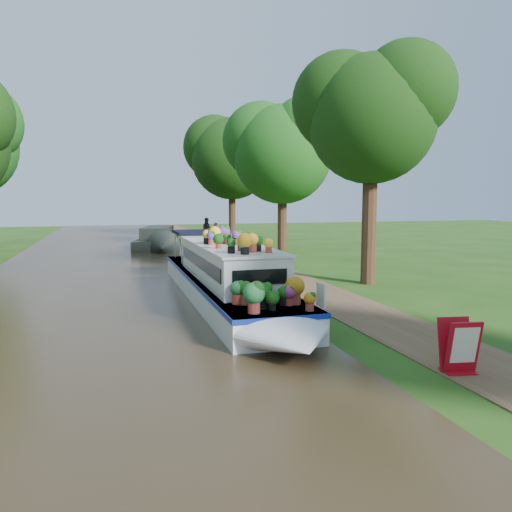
# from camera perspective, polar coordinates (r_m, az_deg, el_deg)

# --- Properties ---
(ground) EXTENTS (100.00, 100.00, 0.00)m
(ground) POSITION_cam_1_polar(r_m,az_deg,el_deg) (15.58, 5.68, -5.62)
(ground) COLOR #1E4210
(ground) RESTS_ON ground
(canal_water) EXTENTS (10.00, 100.00, 0.02)m
(canal_water) POSITION_cam_1_polar(r_m,az_deg,el_deg) (14.48, -17.06, -6.79)
(canal_water) COLOR #2E2314
(canal_water) RESTS_ON ground
(towpath) EXTENTS (2.20, 100.00, 0.03)m
(towpath) POSITION_cam_1_polar(r_m,az_deg,el_deg) (16.06, 9.67, -5.26)
(towpath) COLOR brown
(towpath) RESTS_ON ground
(plant_boat) EXTENTS (2.29, 13.52, 2.27)m
(plant_boat) POSITION_cam_1_polar(r_m,az_deg,el_deg) (15.61, -3.23, -2.40)
(plant_boat) COLOR white
(plant_boat) RESTS_ON canal_water
(tree_near_overhang) EXTENTS (5.52, 5.28, 8.99)m
(tree_near_overhang) POSITION_cam_1_polar(r_m,az_deg,el_deg) (19.92, 12.99, 15.99)
(tree_near_overhang) COLOR #311C10
(tree_near_overhang) RESTS_ON ground
(tree_near_mid) EXTENTS (6.90, 6.60, 9.40)m
(tree_near_mid) POSITION_cam_1_polar(r_m,az_deg,el_deg) (31.09, 2.98, 12.38)
(tree_near_mid) COLOR #311C10
(tree_near_mid) RESTS_ON ground
(tree_near_far) EXTENTS (7.59, 7.26, 10.30)m
(tree_near_far) POSITION_cam_1_polar(r_m,az_deg,el_deg) (41.53, -2.83, 11.76)
(tree_near_far) COLOR #311C10
(tree_near_far) RESTS_ON ground
(second_boat) EXTENTS (3.65, 7.75, 1.43)m
(second_boat) POSITION_cam_1_polar(r_m,az_deg,el_deg) (33.48, -11.20, 1.81)
(second_boat) COLOR black
(second_boat) RESTS_ON canal_water
(sandwich_board) EXTENTS (0.66, 0.60, 1.01)m
(sandwich_board) POSITION_cam_1_polar(r_m,az_deg,el_deg) (10.25, 22.22, -9.76)
(sandwich_board) COLOR #A70B18
(sandwich_board) RESTS_ON towpath
(pedestrian_pink) EXTENTS (0.62, 0.45, 1.56)m
(pedestrian_pink) POSITION_cam_1_polar(r_m,az_deg,el_deg) (35.93, -4.61, 2.60)
(pedestrian_pink) COLOR #E25D92
(pedestrian_pink) RESTS_ON towpath
(pedestrian_dark) EXTENTS (0.98, 0.84, 1.77)m
(pedestrian_dark) POSITION_cam_1_polar(r_m,az_deg,el_deg) (39.64, -5.60, 3.11)
(pedestrian_dark) COLOR black
(pedestrian_dark) RESTS_ON towpath
(verge_plant) EXTENTS (0.44, 0.41, 0.41)m
(verge_plant) POSITION_cam_1_polar(r_m,az_deg,el_deg) (20.20, 0.49, -2.19)
(verge_plant) COLOR #1E601D
(verge_plant) RESTS_ON ground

